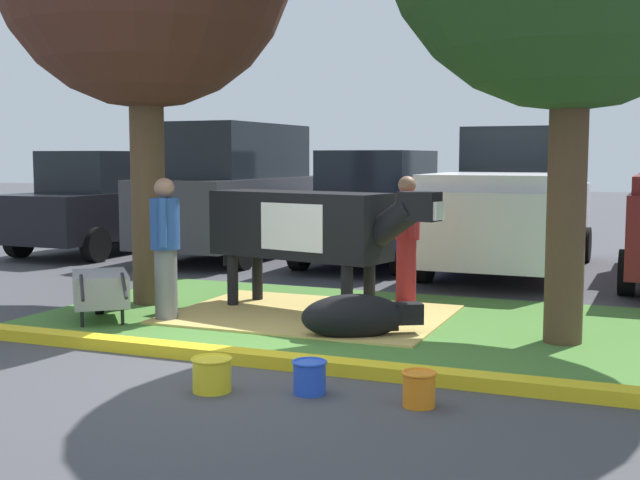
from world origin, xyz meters
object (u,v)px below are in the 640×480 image
calf_lying (356,317)px  person_visitor_near (406,236)px  bucket_yellow (212,374)px  pickup_truck_black (513,205)px  bucket_orange (419,388)px  wheelbarrow (100,289)px  cow_holstein (306,226)px  person_handler (165,245)px  sedan_blue (378,208)px  sedan_red (104,203)px  bucket_blue (310,376)px  suv_dark_grey (235,191)px

calf_lying → person_visitor_near: person_visitor_near is taller
bucket_yellow → pickup_truck_black: 8.28m
bucket_orange → wheelbarrow: bearing=157.8°
cow_holstein → bucket_yellow: (0.59, -3.36, -0.93)m
person_handler → wheelbarrow: 0.92m
sedan_blue → sedan_red: bearing=-175.8°
person_handler → bucket_blue: person_handler is taller
bucket_blue → calf_lying: bearing=98.9°
sedan_red → wheelbarrow: bearing=-53.7°
person_visitor_near → sedan_blue: (-1.64, 3.87, 0.09)m
person_visitor_near → person_handler: bearing=-136.8°
pickup_truck_black → wheelbarrow: bearing=-121.3°
pickup_truck_black → person_handler: bearing=-117.4°
suv_dark_grey → sedan_red: bearing=-176.6°
bucket_blue → sedan_red: sedan_red is taller
calf_lying → bucket_yellow: (-0.45, -2.27, -0.09)m
bucket_yellow → sedan_blue: sedan_blue is taller
bucket_yellow → sedan_blue: 8.41m
calf_lying → person_visitor_near: (-0.07, 2.13, 0.66)m
bucket_orange → bucket_yellow: bearing=-171.7°
wheelbarrow → suv_dark_grey: suv_dark_grey is taller
person_visitor_near → sedan_blue: size_ratio=0.38×
person_handler → sedan_blue: (0.62, 6.00, 0.08)m
calf_lying → pickup_truck_black: (0.70, 5.87, 0.88)m
wheelbarrow → bucket_yellow: 3.28m
wheelbarrow → pickup_truck_black: pickup_truck_black is taller
calf_lying → sedan_blue: (-1.72, 6.00, 0.75)m
suv_dark_grey → person_handler: bearing=-69.5°
bucket_yellow → calf_lying: bearing=78.8°
person_handler → pickup_truck_black: pickup_truck_black is taller
person_handler → bucket_yellow: bearing=-50.3°
bucket_blue → sedan_blue: size_ratio=0.07×
bucket_orange → pickup_truck_black: bearing=93.8°
person_visitor_near → bucket_yellow: person_visitor_near is taller
pickup_truck_black → calf_lying: bearing=-96.8°
person_visitor_near → sedan_red: sedan_red is taller
bucket_yellow → cow_holstein: bearing=99.9°
bucket_orange → sedan_blue: (-2.95, 8.03, 0.84)m
bucket_blue → pickup_truck_black: (0.38, 7.90, 0.97)m
bucket_yellow → pickup_truck_black: size_ratio=0.06×
sedan_blue → pickup_truck_black: (2.42, -0.13, 0.13)m
bucket_yellow → bucket_blue: (0.76, 0.24, -0.00)m
bucket_yellow → pickup_truck_black: pickup_truck_black is taller
person_visitor_near → sedan_blue: bearing=113.0°
pickup_truck_black → sedan_blue: bearing=176.9°
person_visitor_near → bucket_orange: (1.30, -4.16, -0.75)m
person_visitor_near → wheelbarrow: 3.86m
bucket_yellow → suv_dark_grey: (-4.03, 8.02, 1.12)m
person_handler → sedan_blue: bearing=84.1°
person_handler → bucket_orange: bearing=-29.6°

